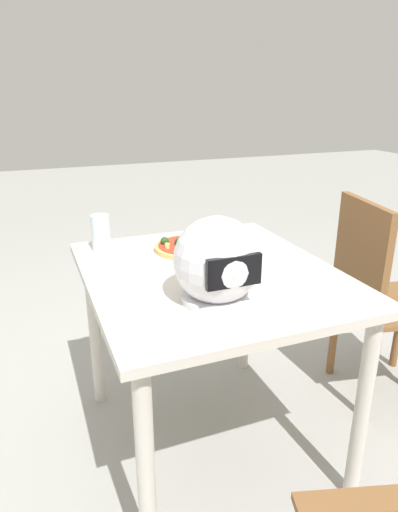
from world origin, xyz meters
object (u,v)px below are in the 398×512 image
at_px(motorcycle_helmet, 217,262).
at_px(chair_side, 377,292).
at_px(dining_table, 210,297).
at_px(drinking_glass, 101,233).
at_px(pizza, 188,247).

distance_m(motorcycle_helmet, chair_side, 0.95).
relative_size(dining_table, motorcycle_helmet, 3.72).
height_order(motorcycle_helmet, drinking_glass, motorcycle_helmet).
bearing_deg(chair_side, motorcycle_helmet, 16.14).
xyz_separation_m(pizza, motorcycle_helmet, (0.06, 0.41, 0.10)).
xyz_separation_m(dining_table, drinking_glass, (0.31, -0.35, 0.17)).
xyz_separation_m(pizza, drinking_glass, (0.30, -0.15, 0.05)).
bearing_deg(motorcycle_helmet, dining_table, -108.37).
xyz_separation_m(dining_table, chair_side, (-0.78, -0.03, -0.12)).
bearing_deg(pizza, chair_side, 167.91).
bearing_deg(drinking_glass, chair_side, 163.59).
distance_m(pizza, drinking_glass, 0.34).
relative_size(pizza, drinking_glass, 1.86).
bearing_deg(dining_table, chair_side, -178.04).
bearing_deg(chair_side, drinking_glass, -16.41).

